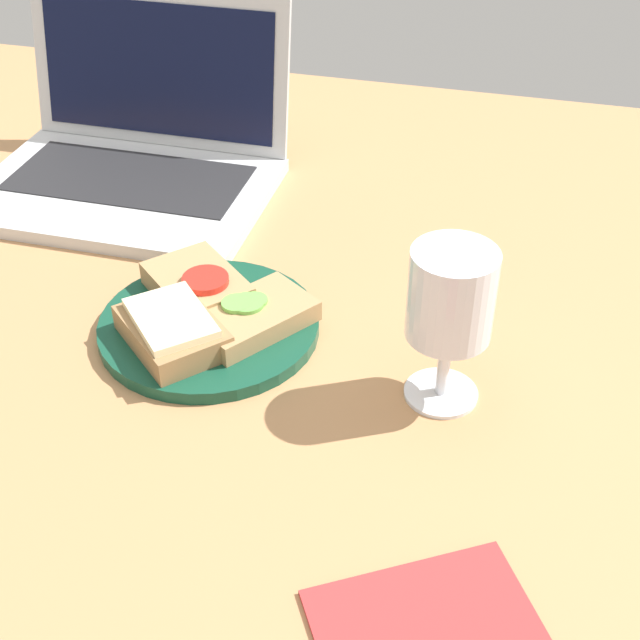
{
  "coord_description": "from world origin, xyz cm",
  "views": [
    {
      "loc": [
        22.67,
        -63.08,
        57.6
      ],
      "look_at": [
        5.88,
        0.6,
        8.0
      ],
      "focal_mm": 50.0,
      "sensor_mm": 36.0,
      "label": 1
    }
  ],
  "objects_px": {
    "laptop": "(134,154)",
    "plate": "(209,326)",
    "sandwich_with_cucumber": "(253,316)",
    "sandwich_with_cheese": "(172,329)",
    "wine_glass": "(451,303)",
    "sandwich_with_tomato": "(198,285)"
  },
  "relations": [
    {
      "from": "plate",
      "to": "sandwich_with_cheese",
      "type": "bearing_deg",
      "value": -115.78
    },
    {
      "from": "sandwich_with_cucumber",
      "to": "wine_glass",
      "type": "distance_m",
      "value": 0.21
    },
    {
      "from": "sandwich_with_cucumber",
      "to": "sandwich_with_tomato",
      "type": "height_order",
      "value": "sandwich_with_tomato"
    },
    {
      "from": "laptop",
      "to": "sandwich_with_cheese",
      "type": "bearing_deg",
      "value": -60.14
    },
    {
      "from": "sandwich_with_cucumber",
      "to": "laptop",
      "type": "height_order",
      "value": "laptop"
    },
    {
      "from": "sandwich_with_tomato",
      "to": "wine_glass",
      "type": "relative_size",
      "value": 0.86
    },
    {
      "from": "laptop",
      "to": "plate",
      "type": "bearing_deg",
      "value": -53.64
    },
    {
      "from": "wine_glass",
      "to": "sandwich_with_tomato",
      "type": "bearing_deg",
      "value": 164.56
    },
    {
      "from": "sandwich_with_tomato",
      "to": "sandwich_with_cucumber",
      "type": "bearing_deg",
      "value": -25.64
    },
    {
      "from": "plate",
      "to": "wine_glass",
      "type": "height_order",
      "value": "wine_glass"
    },
    {
      "from": "sandwich_with_cucumber",
      "to": "plate",
      "type": "bearing_deg",
      "value": -175.44
    },
    {
      "from": "sandwich_with_tomato",
      "to": "laptop",
      "type": "height_order",
      "value": "laptop"
    },
    {
      "from": "sandwich_with_tomato",
      "to": "laptop",
      "type": "bearing_deg",
      "value": 126.77
    },
    {
      "from": "sandwich_with_tomato",
      "to": "sandwich_with_cheese",
      "type": "bearing_deg",
      "value": -86.45
    },
    {
      "from": "plate",
      "to": "laptop",
      "type": "height_order",
      "value": "laptop"
    },
    {
      "from": "plate",
      "to": "wine_glass",
      "type": "relative_size",
      "value": 1.43
    },
    {
      "from": "sandwich_with_cheese",
      "to": "wine_glass",
      "type": "relative_size",
      "value": 0.86
    },
    {
      "from": "plate",
      "to": "sandwich_with_cucumber",
      "type": "relative_size",
      "value": 1.62
    },
    {
      "from": "sandwich_with_cucumber",
      "to": "wine_glass",
      "type": "bearing_deg",
      "value": -11.4
    },
    {
      "from": "sandwich_with_cheese",
      "to": "wine_glass",
      "type": "bearing_deg",
      "value": 1.4
    },
    {
      "from": "sandwich_with_cucumber",
      "to": "sandwich_with_cheese",
      "type": "relative_size",
      "value": 1.03
    },
    {
      "from": "sandwich_with_cucumber",
      "to": "sandwich_with_cheese",
      "type": "bearing_deg",
      "value": -145.42
    }
  ]
}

